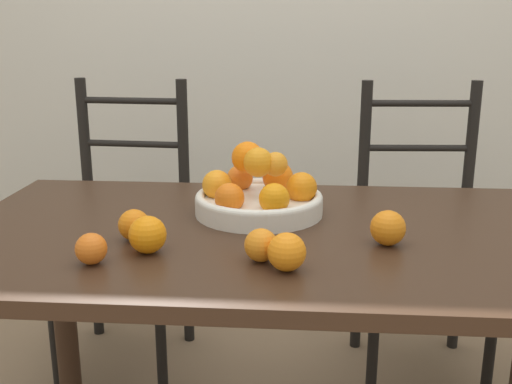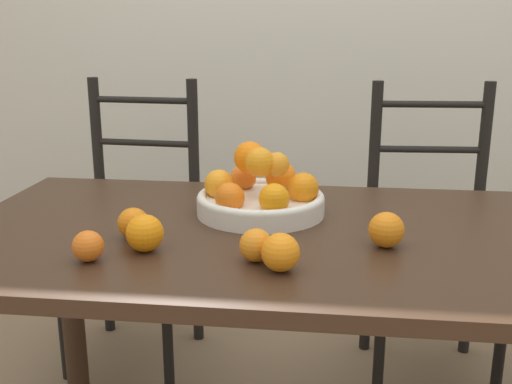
{
  "view_description": "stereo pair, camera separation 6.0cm",
  "coord_description": "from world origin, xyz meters",
  "px_view_note": "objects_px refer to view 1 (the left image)",
  "views": [
    {
      "loc": [
        0.02,
        -1.32,
        1.21
      ],
      "look_at": [
        -0.08,
        0.02,
        0.83
      ],
      "focal_mm": 42.0,
      "sensor_mm": 36.0,
      "label": 1
    },
    {
      "loc": [
        0.08,
        -1.31,
        1.21
      ],
      "look_at": [
        -0.08,
        0.02,
        0.83
      ],
      "focal_mm": 42.0,
      "sensor_mm": 36.0,
      "label": 2
    }
  ],
  "objects_px": {
    "fruit_bowl": "(259,194)",
    "chair_left": "(125,235)",
    "orange_loose_1": "(285,252)",
    "chair_right": "(421,243)",
    "orange_loose_3": "(134,225)",
    "orange_loose_0": "(91,249)",
    "orange_loose_2": "(388,228)",
    "orange_loose_5": "(261,245)",
    "orange_loose_4": "(147,235)"
  },
  "relations": [
    {
      "from": "orange_loose_1",
      "to": "orange_loose_4",
      "type": "distance_m",
      "value": 0.3
    },
    {
      "from": "orange_loose_2",
      "to": "orange_loose_3",
      "type": "bearing_deg",
      "value": -178.81
    },
    {
      "from": "orange_loose_2",
      "to": "orange_loose_4",
      "type": "relative_size",
      "value": 0.97
    },
    {
      "from": "orange_loose_0",
      "to": "orange_loose_2",
      "type": "relative_size",
      "value": 0.83
    },
    {
      "from": "orange_loose_3",
      "to": "orange_loose_4",
      "type": "relative_size",
      "value": 0.88
    },
    {
      "from": "orange_loose_2",
      "to": "fruit_bowl",
      "type": "bearing_deg",
      "value": 145.04
    },
    {
      "from": "orange_loose_4",
      "to": "chair_right",
      "type": "bearing_deg",
      "value": 49.22
    },
    {
      "from": "orange_loose_0",
      "to": "chair_right",
      "type": "xyz_separation_m",
      "value": [
        0.83,
        0.92,
        -0.3
      ]
    },
    {
      "from": "orange_loose_4",
      "to": "orange_loose_5",
      "type": "relative_size",
      "value": 1.17
    },
    {
      "from": "fruit_bowl",
      "to": "chair_right",
      "type": "relative_size",
      "value": 0.31
    },
    {
      "from": "orange_loose_0",
      "to": "orange_loose_2",
      "type": "bearing_deg",
      "value": 14.4
    },
    {
      "from": "orange_loose_0",
      "to": "orange_loose_2",
      "type": "xyz_separation_m",
      "value": [
        0.6,
        0.15,
        0.01
      ]
    },
    {
      "from": "orange_loose_4",
      "to": "fruit_bowl",
      "type": "bearing_deg",
      "value": 54.09
    },
    {
      "from": "fruit_bowl",
      "to": "orange_loose_0",
      "type": "distance_m",
      "value": 0.47
    },
    {
      "from": "orange_loose_1",
      "to": "orange_loose_3",
      "type": "height_order",
      "value": "orange_loose_1"
    },
    {
      "from": "fruit_bowl",
      "to": "orange_loose_4",
      "type": "height_order",
      "value": "fruit_bowl"
    },
    {
      "from": "fruit_bowl",
      "to": "chair_left",
      "type": "height_order",
      "value": "chair_left"
    },
    {
      "from": "orange_loose_5",
      "to": "orange_loose_0",
      "type": "bearing_deg",
      "value": -173.17
    },
    {
      "from": "orange_loose_1",
      "to": "orange_loose_5",
      "type": "xyz_separation_m",
      "value": [
        -0.05,
        0.04,
        -0.0
      ]
    },
    {
      "from": "fruit_bowl",
      "to": "orange_loose_1",
      "type": "xyz_separation_m",
      "value": [
        0.08,
        -0.36,
        -0.01
      ]
    },
    {
      "from": "orange_loose_4",
      "to": "chair_left",
      "type": "bearing_deg",
      "value": 110.24
    },
    {
      "from": "fruit_bowl",
      "to": "chair_left",
      "type": "relative_size",
      "value": 0.31
    },
    {
      "from": "orange_loose_1",
      "to": "orange_loose_3",
      "type": "relative_size",
      "value": 1.09
    },
    {
      "from": "orange_loose_2",
      "to": "orange_loose_5",
      "type": "relative_size",
      "value": 1.13
    },
    {
      "from": "fruit_bowl",
      "to": "orange_loose_5",
      "type": "relative_size",
      "value": 4.73
    },
    {
      "from": "orange_loose_0",
      "to": "chair_left",
      "type": "relative_size",
      "value": 0.06
    },
    {
      "from": "orange_loose_5",
      "to": "chair_left",
      "type": "height_order",
      "value": "chair_left"
    },
    {
      "from": "orange_loose_1",
      "to": "chair_left",
      "type": "bearing_deg",
      "value": 123.01
    },
    {
      "from": "orange_loose_1",
      "to": "orange_loose_2",
      "type": "bearing_deg",
      "value": 36.13
    },
    {
      "from": "orange_loose_3",
      "to": "chair_right",
      "type": "relative_size",
      "value": 0.07
    },
    {
      "from": "fruit_bowl",
      "to": "chair_right",
      "type": "xyz_separation_m",
      "value": [
        0.53,
        0.56,
        -0.32
      ]
    },
    {
      "from": "orange_loose_0",
      "to": "orange_loose_5",
      "type": "relative_size",
      "value": 0.94
    },
    {
      "from": "orange_loose_0",
      "to": "chair_left",
      "type": "xyz_separation_m",
      "value": [
        -0.22,
        0.92,
        -0.3
      ]
    },
    {
      "from": "chair_left",
      "to": "orange_loose_0",
      "type": "bearing_deg",
      "value": -72.75
    },
    {
      "from": "fruit_bowl",
      "to": "orange_loose_0",
      "type": "bearing_deg",
      "value": -130.51
    },
    {
      "from": "orange_loose_2",
      "to": "orange_loose_5",
      "type": "height_order",
      "value": "orange_loose_2"
    },
    {
      "from": "orange_loose_1",
      "to": "orange_loose_5",
      "type": "bearing_deg",
      "value": 138.42
    },
    {
      "from": "orange_loose_2",
      "to": "chair_left",
      "type": "xyz_separation_m",
      "value": [
        -0.82,
        0.77,
        -0.31
      ]
    },
    {
      "from": "fruit_bowl",
      "to": "chair_right",
      "type": "distance_m",
      "value": 0.84
    },
    {
      "from": "orange_loose_2",
      "to": "chair_left",
      "type": "distance_m",
      "value": 1.17
    },
    {
      "from": "orange_loose_2",
      "to": "chair_right",
      "type": "bearing_deg",
      "value": 73.08
    },
    {
      "from": "orange_loose_0",
      "to": "orange_loose_1",
      "type": "bearing_deg",
      "value": -0.58
    },
    {
      "from": "fruit_bowl",
      "to": "orange_loose_3",
      "type": "xyz_separation_m",
      "value": [
        -0.26,
        -0.22,
        -0.02
      ]
    },
    {
      "from": "orange_loose_1",
      "to": "chair_right",
      "type": "distance_m",
      "value": 1.08
    },
    {
      "from": "orange_loose_3",
      "to": "orange_loose_0",
      "type": "bearing_deg",
      "value": -108.23
    },
    {
      "from": "orange_loose_1",
      "to": "chair_left",
      "type": "xyz_separation_m",
      "value": [
        -0.6,
        0.93,
        -0.31
      ]
    },
    {
      "from": "orange_loose_3",
      "to": "chair_left",
      "type": "relative_size",
      "value": 0.07
    },
    {
      "from": "orange_loose_2",
      "to": "chair_left",
      "type": "relative_size",
      "value": 0.07
    },
    {
      "from": "orange_loose_4",
      "to": "orange_loose_0",
      "type": "bearing_deg",
      "value": -144.64
    },
    {
      "from": "orange_loose_2",
      "to": "chair_left",
      "type": "bearing_deg",
      "value": 136.78
    }
  ]
}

